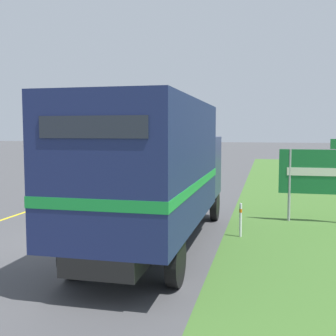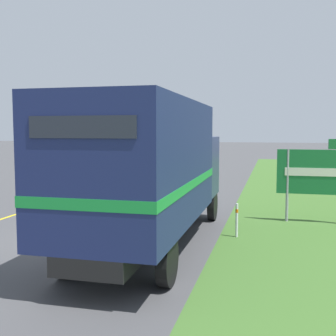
% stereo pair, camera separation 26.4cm
% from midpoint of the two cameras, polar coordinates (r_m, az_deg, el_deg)
% --- Properties ---
extents(ground_plane, '(200.00, 200.00, 0.00)m').
position_cam_midpoint_polar(ground_plane, '(11.83, -12.25, -9.54)').
color(ground_plane, '#444447').
extents(edge_line_yellow, '(0.12, 50.14, 0.01)m').
position_cam_midpoint_polar(edge_line_yellow, '(22.06, -10.08, -2.72)').
color(edge_line_yellow, yellow).
rests_on(edge_line_yellow, ground).
extents(centre_dash_near, '(0.12, 2.60, 0.01)m').
position_cam_midpoint_polar(centre_dash_near, '(12.25, -11.28, -9.00)').
color(centre_dash_near, white).
rests_on(centre_dash_near, ground).
extents(centre_dash_mid_a, '(0.12, 2.60, 0.01)m').
position_cam_midpoint_polar(centre_dash_mid_a, '(18.34, -2.70, -4.22)').
color(centre_dash_mid_a, white).
rests_on(centre_dash_mid_a, ground).
extents(centre_dash_mid_b, '(0.12, 2.60, 0.01)m').
position_cam_midpoint_polar(centre_dash_mid_b, '(24.69, 1.50, -1.82)').
color(centre_dash_mid_b, white).
rests_on(centre_dash_mid_b, ground).
extents(centre_dash_far, '(0.12, 2.60, 0.01)m').
position_cam_midpoint_polar(centre_dash_far, '(31.14, 3.96, -0.40)').
color(centre_dash_far, white).
rests_on(centre_dash_far, ground).
extents(centre_dash_farthest, '(0.12, 2.60, 0.01)m').
position_cam_midpoint_polar(centre_dash_farthest, '(37.65, 5.57, 0.53)').
color(centre_dash_farthest, white).
rests_on(centre_dash_farthest, ground).
extents(horse_trailer_truck, '(2.48, 8.29, 3.64)m').
position_cam_midpoint_polar(horse_trailer_truck, '(10.45, -2.51, -0.06)').
color(horse_trailer_truck, black).
rests_on(horse_trailer_truck, ground).
extents(lead_car_white, '(1.80, 4.34, 1.90)m').
position_cam_midpoint_polar(lead_car_white, '(29.15, -0.49, 1.12)').
color(lead_car_white, black).
rests_on(lead_car_white, ground).
extents(highway_sign, '(2.30, 0.09, 2.70)m').
position_cam_midpoint_polar(highway_sign, '(14.29, 19.05, -0.57)').
color(highway_sign, '#9E9EA3').
rests_on(highway_sign, ground).
extents(delineator_post, '(0.08, 0.08, 0.95)m').
position_cam_midpoint_polar(delineator_post, '(11.96, 9.17, -6.83)').
color(delineator_post, white).
rests_on(delineator_post, ground).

